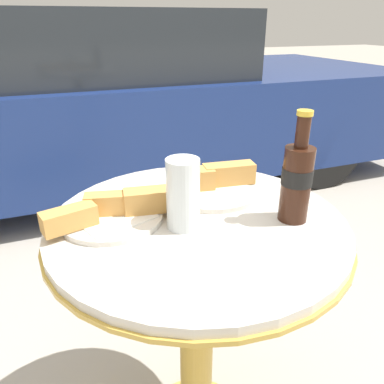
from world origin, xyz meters
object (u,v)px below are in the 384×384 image
at_px(drinking_glass, 183,197).
at_px(lunch_plate_far, 117,211).
at_px(lunch_plate_near, 211,183).
at_px(cola_bottle_left, 297,179).
at_px(parked_car, 102,102).
at_px(bistro_table, 197,283).

xyz_separation_m(drinking_glass, lunch_plate_far, (-0.12, 0.08, -0.05)).
relative_size(lunch_plate_near, lunch_plate_far, 0.80).
bearing_deg(lunch_plate_near, cola_bottle_left, -61.75).
height_order(cola_bottle_left, parked_car, parked_car).
distance_m(bistro_table, cola_bottle_left, 0.34).
xyz_separation_m(lunch_plate_far, parked_car, (0.27, 2.13, -0.18)).
bearing_deg(cola_bottle_left, parked_car, 92.33).
relative_size(lunch_plate_far, parked_car, 0.07).
relative_size(drinking_glass, lunch_plate_near, 0.59).
bearing_deg(parked_car, lunch_plate_near, -90.42).
bearing_deg(lunch_plate_near, bistro_table, -124.90).
height_order(bistro_table, lunch_plate_near, lunch_plate_near).
distance_m(lunch_plate_far, parked_car, 2.15).
bearing_deg(drinking_glass, bistro_table, 27.89).
distance_m(drinking_glass, lunch_plate_far, 0.15).
relative_size(bistro_table, lunch_plate_far, 2.27).
bearing_deg(lunch_plate_far, drinking_glass, -31.47).
relative_size(cola_bottle_left, drinking_glass, 1.59).
xyz_separation_m(drinking_glass, parked_car, (0.14, 2.21, -0.23)).
bearing_deg(cola_bottle_left, lunch_plate_near, 118.25).
xyz_separation_m(bistro_table, parked_car, (0.10, 2.18, 0.02)).
distance_m(lunch_plate_near, parked_car, 2.07).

